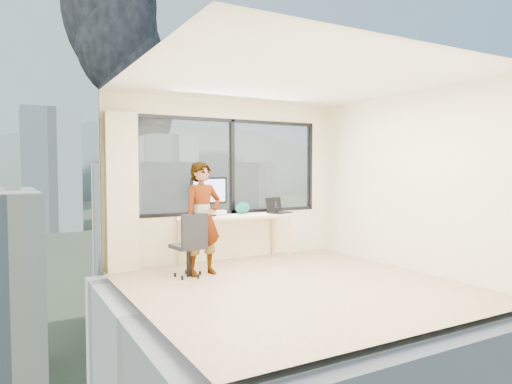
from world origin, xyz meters
TOP-DOWN VIEW (x-y plane):
  - floor at (0.00, 0.00)m, footprint 4.00×4.00m
  - ceiling at (0.00, 0.00)m, footprint 4.00×4.00m
  - wall_front at (0.00, -2.00)m, footprint 4.00×0.01m
  - wall_left at (-2.00, 0.00)m, footprint 0.01×4.00m
  - wall_right at (2.00, 0.00)m, footprint 0.01×4.00m
  - window_wall at (0.05, 2.00)m, footprint 3.30×0.16m
  - curtain at (-1.72, 1.88)m, footprint 0.45×0.14m
  - desk at (0.00, 1.66)m, footprint 1.80×0.60m
  - chair at (-1.01, 1.10)m, footprint 0.51×0.51m
  - person at (-0.79, 1.12)m, footprint 0.63×0.47m
  - monitor at (-0.40, 1.80)m, footprint 0.63×0.18m
  - game_console at (-0.26, 1.86)m, footprint 0.36×0.32m
  - laptop at (0.80, 1.62)m, footprint 0.47×0.48m
  - cellphone at (0.69, 1.55)m, footprint 0.11×0.05m
  - pen_cup at (0.70, 1.57)m, footprint 0.09×0.09m
  - handbag at (0.22, 1.84)m, footprint 0.27×0.17m
  - exterior_ground at (0.00, 120.00)m, footprint 400.00×400.00m
  - near_bldg_b at (12.00, 38.00)m, footprint 14.00×13.00m
  - near_bldg_c at (30.00, 28.00)m, footprint 12.00×10.00m
  - far_tower_b at (8.00, 120.00)m, footprint 13.00×13.00m
  - far_tower_c at (45.00, 140.00)m, footprint 15.00×15.00m
  - hill_b at (100.00, 320.00)m, footprint 300.00×220.00m
  - tree_b at (4.00, 18.00)m, footprint 7.60×7.60m
  - tree_c at (22.00, 40.00)m, footprint 8.40×8.40m
  - smoke_plume_b at (55.00, 170.00)m, footprint 30.00×18.00m

SIDE VIEW (x-z plane):
  - exterior_ground at x=0.00m, z-range -14.02..-13.98m
  - hill_b at x=100.00m, z-range -62.00..34.00m
  - tree_b at x=4.00m, z-range -14.00..-5.00m
  - near_bldg_c at x=30.00m, z-range -14.00..-4.00m
  - tree_c at x=22.00m, z-range -14.00..-4.00m
  - near_bldg_b at x=12.00m, z-range -14.00..2.00m
  - far_tower_c at x=45.00m, z-range -14.00..12.00m
  - floor at x=0.00m, z-range -0.01..0.01m
  - desk at x=0.00m, z-range 0.00..0.75m
  - chair at x=-1.01m, z-range 0.00..0.90m
  - cellphone at x=0.69m, z-range 0.75..0.76m
  - game_console at x=-0.26m, z-range 0.75..0.83m
  - person at x=-0.79m, z-range 0.00..1.58m
  - pen_cup at x=0.70m, z-range 0.75..0.85m
  - handbag at x=0.22m, z-range 0.75..0.95m
  - laptop at x=0.80m, z-range 0.75..0.99m
  - far_tower_b at x=8.00m, z-range -14.00..16.00m
  - monitor at x=-0.40m, z-range 0.75..1.37m
  - curtain at x=-1.72m, z-range 0.00..2.30m
  - wall_front at x=0.00m, z-range 0.00..2.60m
  - wall_left at x=-2.00m, z-range 0.00..2.60m
  - wall_right at x=2.00m, z-range 0.00..2.60m
  - window_wall at x=0.05m, z-range 0.75..2.30m
  - ceiling at x=0.00m, z-range 2.60..2.60m
  - smoke_plume_b at x=55.00m, z-range -8.00..62.00m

